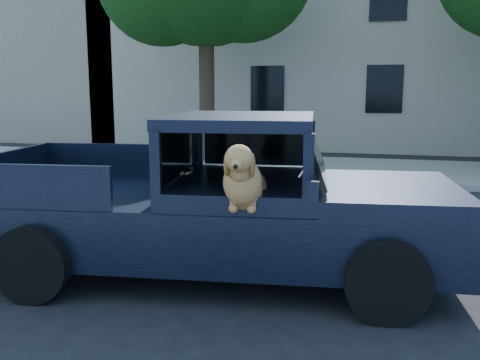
# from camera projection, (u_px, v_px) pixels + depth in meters

# --- Properties ---
(ground) EXTENTS (120.00, 120.00, 0.00)m
(ground) POSITION_uv_depth(u_px,v_px,m) (293.00, 308.00, 5.65)
(ground) COLOR black
(ground) RESTS_ON ground
(far_sidewalk) EXTENTS (60.00, 4.00, 0.15)m
(far_sidewalk) POSITION_uv_depth(u_px,v_px,m) (344.00, 170.00, 14.42)
(far_sidewalk) COLOR gray
(far_sidewalk) RESTS_ON ground
(lane_stripes) EXTENTS (21.60, 0.14, 0.01)m
(lane_stripes) POSITION_uv_depth(u_px,v_px,m) (451.00, 234.00, 8.41)
(lane_stripes) COLOR silver
(lane_stripes) RESTS_ON ground
(building_main) EXTENTS (26.00, 6.00, 9.00)m
(building_main) POSITION_uv_depth(u_px,v_px,m) (442.00, 26.00, 19.89)
(building_main) COLOR #BDB39C
(building_main) RESTS_ON ground
(building_left) EXTENTS (12.00, 6.00, 8.00)m
(building_left) POSITION_uv_depth(u_px,v_px,m) (23.00, 48.00, 24.33)
(building_left) COLOR tan
(building_left) RESTS_ON ground
(pickup_truck) EXTENTS (5.73, 3.02, 1.98)m
(pickup_truck) POSITION_uv_depth(u_px,v_px,m) (213.00, 223.00, 6.50)
(pickup_truck) COLOR black
(pickup_truck) RESTS_ON ground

